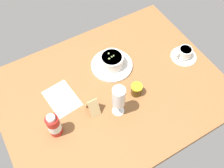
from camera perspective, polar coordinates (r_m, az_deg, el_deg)
name	(u,v)px	position (r cm, az deg, el deg)	size (l,w,h in cm)	color
ground_plane	(112,91)	(130.32, -0.02, -1.51)	(110.00, 84.00, 3.00)	brown
porridge_bowl	(112,62)	(134.88, -0.05, 4.89)	(21.95, 21.95, 8.20)	silver
cutlery_setting	(62,99)	(128.13, -10.97, -3.28)	(14.98, 19.48, 0.90)	silver
coffee_cup	(184,54)	(144.79, 15.69, 6.48)	(13.97, 13.97, 6.09)	silver
wine_glass	(119,98)	(112.67, 1.48, -3.10)	(5.90, 5.90, 18.19)	white
jam_jar	(136,90)	(125.71, 5.43, -1.25)	(5.47, 5.47, 6.28)	#482E0D
sauce_bottle_red	(54,125)	(115.09, -12.70, -8.92)	(5.83, 5.83, 14.60)	#B21E19
menu_card	(93,106)	(119.32, -4.33, -4.79)	(4.93, 7.40, 9.41)	#D3B478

